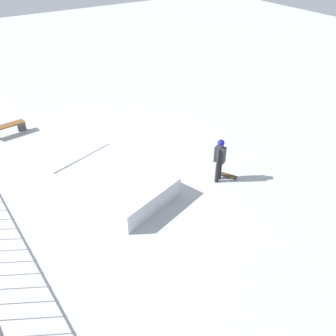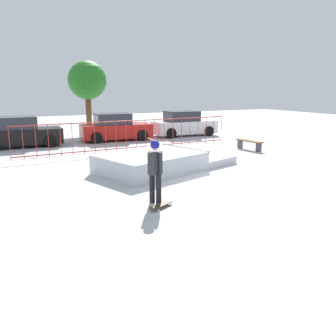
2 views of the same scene
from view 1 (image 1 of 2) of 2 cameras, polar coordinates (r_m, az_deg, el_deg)
ground_plane at (r=14.25m, az=-7.31°, el=-0.38°), size 60.00×60.00×0.00m
skate_ramp at (r=13.28m, az=-9.32°, el=-1.81°), size 5.94×4.12×0.74m
skater at (r=13.18m, az=8.08°, el=1.67°), size 0.44×0.40×1.73m
skateboard at (r=13.92m, az=9.18°, el=-1.11°), size 0.80×0.56×0.09m
park_bench at (r=17.87m, az=-23.92°, el=5.77°), size 0.57×1.65×0.48m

